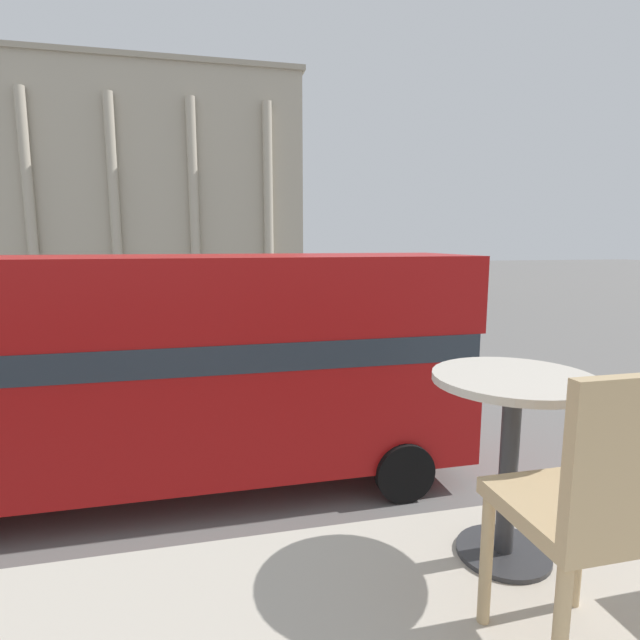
# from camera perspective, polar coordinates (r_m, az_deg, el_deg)

# --- Properties ---
(double_decker_bus) EXTENTS (10.45, 2.70, 4.16)m
(double_decker_bus) POSITION_cam_1_polar(r_m,az_deg,el_deg) (8.93, -16.77, -4.88)
(double_decker_bus) COLOR black
(double_decker_bus) RESTS_ON ground_plane
(cafe_dining_table) EXTENTS (0.60, 0.60, 0.73)m
(cafe_dining_table) POSITION_cam_1_polar(r_m,az_deg,el_deg) (2.06, 21.00, -11.15)
(cafe_dining_table) COLOR #2D2D30
(cafe_dining_table) RESTS_ON cafe_floor_slab
(cafe_chair_0) EXTENTS (0.40, 0.40, 0.91)m
(cafe_chair_0) POSITION_cam_1_polar(r_m,az_deg,el_deg) (1.62, 29.05, -18.01)
(cafe_chair_0) COLOR tan
(cafe_chair_0) RESTS_ON cafe_floor_slab
(plaza_building_left) EXTENTS (36.02, 14.07, 21.15)m
(plaza_building_left) POSITION_cam_1_polar(r_m,az_deg,el_deg) (57.54, -21.51, 14.57)
(plaza_building_left) COLOR #B2A893
(plaza_building_left) RESTS_ON ground_plane
(traffic_light_near) EXTENTS (0.42, 0.24, 4.01)m
(traffic_light_near) POSITION_cam_1_polar(r_m,az_deg,el_deg) (12.29, -15.39, 0.29)
(traffic_light_near) COLOR black
(traffic_light_near) RESTS_ON ground_plane
(traffic_light_mid) EXTENTS (0.42, 0.24, 3.31)m
(traffic_light_mid) POSITION_cam_1_polar(r_m,az_deg,el_deg) (20.68, -28.88, 1.72)
(traffic_light_mid) COLOR black
(traffic_light_mid) RESTS_ON ground_plane
(pedestrian_blue) EXTENTS (0.32, 0.32, 1.71)m
(pedestrian_blue) POSITION_cam_1_polar(r_m,az_deg,el_deg) (30.26, -2.79, 2.51)
(pedestrian_blue) COLOR #282B33
(pedestrian_blue) RESTS_ON ground_plane
(pedestrian_yellow) EXTENTS (0.32, 0.32, 1.65)m
(pedestrian_yellow) POSITION_cam_1_polar(r_m,az_deg,el_deg) (15.61, -20.97, -4.40)
(pedestrian_yellow) COLOR #282B33
(pedestrian_yellow) RESTS_ON ground_plane
(pedestrian_grey) EXTENTS (0.32, 0.32, 1.66)m
(pedestrian_grey) POSITION_cam_1_polar(r_m,az_deg,el_deg) (31.07, -13.20, 2.40)
(pedestrian_grey) COLOR #282B33
(pedestrian_grey) RESTS_ON ground_plane
(pedestrian_white) EXTENTS (0.32, 0.32, 1.78)m
(pedestrian_white) POSITION_cam_1_polar(r_m,az_deg,el_deg) (13.80, -18.27, -5.60)
(pedestrian_white) COLOR #282B33
(pedestrian_white) RESTS_ON ground_plane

